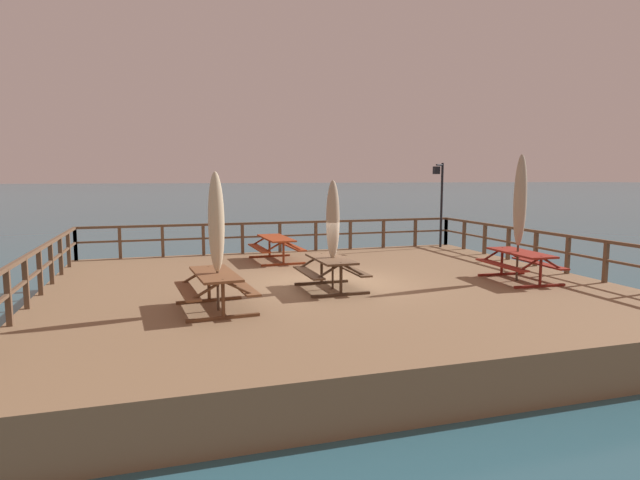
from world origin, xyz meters
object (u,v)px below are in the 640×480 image
object	(u,v)px
patio_umbrella_tall_back_left	(333,220)
picnic_table_front_right	(520,260)
patio_umbrella_tall_mid_left	(520,201)
picnic_table_mid_left	(215,283)
patio_umbrella_tall_front	(216,223)
lamp_post_hooked	(440,192)
picnic_table_front_left	(331,267)
picnic_table_mid_right	(276,244)

from	to	relation	value
patio_umbrella_tall_back_left	picnic_table_front_right	bearing A→B (deg)	-5.88
picnic_table_front_right	patio_umbrella_tall_mid_left	bearing A→B (deg)	141.11
picnic_table_mid_left	patio_umbrella_tall_mid_left	xyz separation A→B (m)	(7.77, 0.77, 1.51)
patio_umbrella_tall_front	lamp_post_hooked	distance (m)	11.47
patio_umbrella_tall_mid_left	patio_umbrella_tall_back_left	bearing A→B (deg)	174.58
patio_umbrella_tall_front	lamp_post_hooked	bearing A→B (deg)	38.16
lamp_post_hooked	patio_umbrella_tall_front	bearing A→B (deg)	-141.84
patio_umbrella_tall_back_left	picnic_table_front_left	bearing A→B (deg)	-135.14
picnic_table_front_right	patio_umbrella_tall_back_left	size ratio (longest dim) A/B	0.79
lamp_post_hooked	picnic_table_front_right	bearing A→B (deg)	-101.01
picnic_table_front_left	picnic_table_mid_left	size ratio (longest dim) A/B	0.90
picnic_table_front_right	patio_umbrella_tall_back_left	world-z (taller)	patio_umbrella_tall_back_left
picnic_table_front_right	lamp_post_hooked	distance (m)	6.62
picnic_table_front_left	picnic_table_mid_right	xyz separation A→B (m)	(-0.35, 4.57, 0.01)
picnic_table_front_left	patio_umbrella_tall_front	distance (m)	3.26
picnic_table_mid_right	picnic_table_front_left	bearing A→B (deg)	-85.68
patio_umbrella_tall_back_left	patio_umbrella_tall_mid_left	size ratio (longest dim) A/B	0.80
picnic_table_front_right	lamp_post_hooked	size ratio (longest dim) A/B	0.64
picnic_table_mid_left	lamp_post_hooked	bearing A→B (deg)	37.85
patio_umbrella_tall_mid_left	picnic_table_front_left	bearing A→B (deg)	175.50
patio_umbrella_tall_mid_left	patio_umbrella_tall_front	xyz separation A→B (m)	(-7.73, -0.81, -0.29)
picnic_table_mid_right	picnic_table_mid_left	bearing A→B (deg)	-113.42
picnic_table_front_left	patio_umbrella_tall_back_left	distance (m)	1.11
picnic_table_front_left	patio_umbrella_tall_front	world-z (taller)	patio_umbrella_tall_front
patio_umbrella_tall_back_left	lamp_post_hooked	xyz separation A→B (m)	(6.16, 5.81, 0.46)
patio_umbrella_tall_back_left	patio_umbrella_tall_mid_left	world-z (taller)	patio_umbrella_tall_mid_left
picnic_table_mid_left	patio_umbrella_tall_mid_left	distance (m)	7.95
picnic_table_mid_left	patio_umbrella_tall_front	xyz separation A→B (m)	(0.04, -0.04, 1.21)
picnic_table_front_right	picnic_table_mid_left	bearing A→B (deg)	-174.74
picnic_table_front_left	picnic_table_mid_right	bearing A→B (deg)	94.32
picnic_table_mid_left	picnic_table_mid_right	distance (m)	6.24
picnic_table_mid_left	patio_umbrella_tall_mid_left	size ratio (longest dim) A/B	0.62
picnic_table_mid_right	patio_umbrella_tall_back_left	world-z (taller)	patio_umbrella_tall_back_left
picnic_table_mid_left	patio_umbrella_tall_front	world-z (taller)	patio_umbrella_tall_front
picnic_table_front_right	patio_umbrella_tall_mid_left	distance (m)	1.51
picnic_table_mid_left	patio_umbrella_tall_front	bearing A→B (deg)	-44.96
patio_umbrella_tall_mid_left	lamp_post_hooked	bearing A→B (deg)	78.42
picnic_table_front_left	picnic_table_front_right	size ratio (longest dim) A/B	0.88
picnic_table_front_right	lamp_post_hooked	xyz separation A→B (m)	(1.23, 6.32, 1.55)
picnic_table_front_right	patio_umbrella_tall_mid_left	size ratio (longest dim) A/B	0.63
picnic_table_front_right	picnic_table_mid_left	xyz separation A→B (m)	(-7.83, -0.72, -0.00)
picnic_table_front_left	picnic_table_mid_left	distance (m)	3.05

